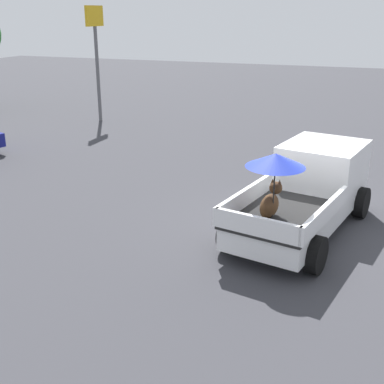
# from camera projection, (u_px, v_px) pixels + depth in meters

# --- Properties ---
(ground_plane) EXTENTS (80.00, 80.00, 0.00)m
(ground_plane) POSITION_uv_depth(u_px,v_px,m) (299.00, 232.00, 12.16)
(ground_plane) COLOR #38383D
(pickup_truck_main) EXTENTS (5.32, 3.05, 2.34)m
(pickup_truck_main) POSITION_uv_depth(u_px,v_px,m) (308.00, 189.00, 12.16)
(pickup_truck_main) COLOR black
(pickup_truck_main) RESTS_ON ground
(motel_sign) EXTENTS (1.40, 0.16, 5.29)m
(motel_sign) POSITION_uv_depth(u_px,v_px,m) (96.00, 42.00, 23.26)
(motel_sign) COLOR #59595B
(motel_sign) RESTS_ON ground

